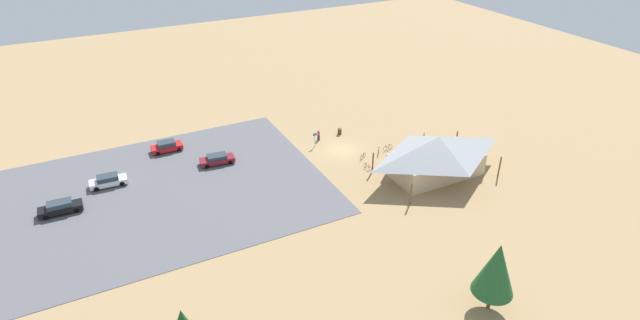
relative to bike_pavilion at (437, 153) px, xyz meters
The scene contains 19 objects.
ground 14.07m from the bike_pavilion, 56.45° to the right, with size 160.00×160.00×0.00m, color #9E7F56.
parking_lot_asphalt 35.19m from the bike_pavilion, 19.74° to the right, with size 39.77×30.11×0.05m, color #56565B.
bike_pavilion is the anchor object (origin of this frame).
trash_bin 17.21m from the bike_pavilion, 71.67° to the right, with size 0.60×0.60×0.90m, color brown.
lot_sign 17.78m from the bike_pavilion, 53.75° to the right, with size 0.56×0.08×2.20m.
pine_east 23.87m from the bike_pavilion, 63.45° to the left, with size 3.69×3.69×7.26m.
bicycle_white_edge_north 9.23m from the bike_pavilion, 65.89° to the right, with size 1.13×1.45×0.87m.
bicycle_green_yard_front 9.12m from the bike_pavilion, 78.71° to the right, with size 1.73×0.48×0.90m.
bicycle_silver_near_porch 9.86m from the bike_pavilion, 141.38° to the right, with size 0.69×1.74×0.85m.
bicycle_orange_by_bin 9.11m from the bike_pavilion, 129.49° to the right, with size 0.48×1.83×0.85m.
bicycle_black_front_row 9.24m from the bike_pavilion, 35.94° to the right, with size 0.48×1.74×0.77m.
bicycle_yellow_mid_cluster 9.27m from the bike_pavilion, 152.62° to the right, with size 0.93×1.41×0.80m.
bicycle_teal_trailside 10.49m from the bike_pavilion, 52.42° to the right, with size 1.42×0.91×0.77m.
car_red_front_row 37.44m from the bike_pavilion, 36.97° to the right, with size 4.26×1.92×1.46m.
car_maroon_far_end 29.25m from the bike_pavilion, 32.51° to the right, with size 4.74×2.28×1.32m.
car_white_near_entry 41.91m from the bike_pavilion, 23.12° to the right, with size 4.57×1.99×1.44m.
car_black_back_corner 46.05m from the bike_pavilion, 15.93° to the right, with size 4.83×1.88×1.49m.
visitor_crossing_yard 18.39m from the bike_pavilion, 60.13° to the right, with size 0.36×0.36×1.63m.
visitor_by_pavilion 9.33m from the bike_pavilion, 117.67° to the right, with size 0.36×0.36×1.74m.
Camera 1 is at (32.18, 56.23, 34.48)m, focal length 28.83 mm.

